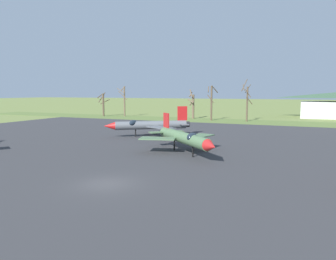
{
  "coord_description": "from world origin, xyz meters",
  "views": [
    {
      "loc": [
        13.62,
        -19.65,
        6.92
      ],
      "look_at": [
        -1.33,
        14.51,
        2.47
      ],
      "focal_mm": 34.28,
      "sensor_mm": 36.0,
      "label": 1
    }
  ],
  "objects": [
    {
      "name": "ground_plane",
      "position": [
        0.0,
        0.0,
        0.0
      ],
      "size": [
        600.0,
        600.0,
        0.0
      ],
      "primitive_type": "plane",
      "color": "olive"
    },
    {
      "name": "bare_tree_right_of_center",
      "position": [
        -7.79,
        55.33,
        4.61
      ],
      "size": [
        2.54,
        2.1,
        8.44
      ],
      "color": "brown",
      "rests_on": "ground"
    },
    {
      "name": "bare_tree_far_left",
      "position": [
        -39.91,
        56.59,
        3.64
      ],
      "size": [
        2.89,
        2.81,
        6.78
      ],
      "color": "brown",
      "rests_on": "ground"
    },
    {
      "name": "jet_fighter_front_left",
      "position": [
        1.06,
        13.46,
        1.86
      ],
      "size": [
        10.92,
        10.62,
        4.29
      ],
      "color": "#4C6B47",
      "rests_on": "ground"
    },
    {
      "name": "bare_tree_far_right",
      "position": [
        0.52,
        56.01,
        4.79
      ],
      "size": [
        2.66,
        2.65,
        9.89
      ],
      "color": "brown",
      "rests_on": "ground"
    },
    {
      "name": "asphalt_apron",
      "position": [
        0.0,
        18.41,
        0.03
      ],
      "size": [
        97.17,
        61.35,
        0.05
      ],
      "primitive_type": "cube",
      "color": "#333335",
      "rests_on": "ground"
    },
    {
      "name": "bare_tree_center",
      "position": [
        -13.7,
        58.64,
        3.62
      ],
      "size": [
        1.88,
        2.37,
        7.58
      ],
      "color": "brown",
      "rests_on": "ground"
    },
    {
      "name": "grass_verge_strip",
      "position": [
        0.0,
        55.08,
        0.03
      ],
      "size": [
        157.17,
        12.0,
        0.06
      ],
      "primitive_type": "cube",
      "color": "#596E34",
      "rests_on": "ground"
    },
    {
      "name": "jet_fighter_rear_left",
      "position": [
        -8.76,
        24.16,
        1.88
      ],
      "size": [
        11.8,
        10.16,
        4.67
      ],
      "color": "#565B60",
      "rests_on": "ground"
    },
    {
      "name": "bare_tree_left_of_center",
      "position": [
        -33.97,
        58.27,
        4.66
      ],
      "size": [
        3.23,
        2.92,
        8.58
      ],
      "color": "brown",
      "rests_on": "ground"
    }
  ]
}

